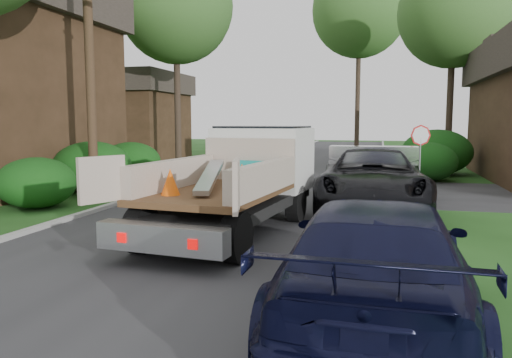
{
  "coord_description": "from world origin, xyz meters",
  "views": [
    {
      "loc": [
        3.8,
        -9.81,
        2.6
      ],
      "look_at": [
        0.88,
        1.9,
        1.2
      ],
      "focal_mm": 35.0,
      "sensor_mm": 36.0,
      "label": 1
    }
  ],
  "objects_px": {
    "black_pickup": "(372,179)",
    "navy_suv": "(377,261)",
    "stop_sign": "(420,144)",
    "tree_right_far": "(454,13)",
    "tree_left_far": "(176,6)",
    "flatbed_truck": "(247,172)",
    "house_left_far": "(126,115)",
    "utility_pole": "(89,42)",
    "tree_center_far": "(360,10)"
  },
  "relations": [
    {
      "from": "black_pickup",
      "to": "navy_suv",
      "type": "relative_size",
      "value": 1.17
    },
    {
      "from": "stop_sign",
      "to": "tree_right_far",
      "type": "height_order",
      "value": "tree_right_far"
    },
    {
      "from": "black_pickup",
      "to": "tree_left_far",
      "type": "bearing_deg",
      "value": 131.56
    },
    {
      "from": "tree_left_far",
      "to": "flatbed_truck",
      "type": "height_order",
      "value": "tree_left_far"
    },
    {
      "from": "house_left_far",
      "to": "navy_suv",
      "type": "height_order",
      "value": "house_left_far"
    },
    {
      "from": "tree_left_far",
      "to": "tree_right_far",
      "type": "xyz_separation_m",
      "value": [
        15.0,
        3.0,
        -0.5
      ]
    },
    {
      "from": "utility_pole",
      "to": "black_pickup",
      "type": "bearing_deg",
      "value": 0.94
    },
    {
      "from": "flatbed_truck",
      "to": "navy_suv",
      "type": "bearing_deg",
      "value": -53.29
    },
    {
      "from": "tree_left_far",
      "to": "black_pickup",
      "type": "relative_size",
      "value": 1.86
    },
    {
      "from": "tree_left_far",
      "to": "utility_pole",
      "type": "bearing_deg",
      "value": -80.46
    },
    {
      "from": "utility_pole",
      "to": "flatbed_truck",
      "type": "xyz_separation_m",
      "value": [
        6.1,
        -2.96,
        -3.83
      ]
    },
    {
      "from": "black_pickup",
      "to": "utility_pole",
      "type": "bearing_deg",
      "value": 179.41
    },
    {
      "from": "tree_left_far",
      "to": "tree_center_far",
      "type": "bearing_deg",
      "value": 53.84
    },
    {
      "from": "tree_left_far",
      "to": "tree_center_far",
      "type": "distance_m",
      "value": 16.22
    },
    {
      "from": "tree_left_far",
      "to": "tree_right_far",
      "type": "height_order",
      "value": "tree_left_far"
    },
    {
      "from": "tree_right_far",
      "to": "black_pickup",
      "type": "bearing_deg",
      "value": -104.68
    },
    {
      "from": "utility_pole",
      "to": "tree_right_far",
      "type": "relative_size",
      "value": 0.87
    },
    {
      "from": "tree_right_far",
      "to": "navy_suv",
      "type": "height_order",
      "value": "tree_right_far"
    },
    {
      "from": "tree_left_far",
      "to": "black_pickup",
      "type": "xyz_separation_m",
      "value": [
        11.1,
        -11.87,
        -8.07
      ]
    },
    {
      "from": "stop_sign",
      "to": "tree_right_far",
      "type": "bearing_deg",
      "value": 78.19
    },
    {
      "from": "tree_right_far",
      "to": "black_pickup",
      "type": "distance_m",
      "value": 17.13
    },
    {
      "from": "stop_sign",
      "to": "tree_right_far",
      "type": "relative_size",
      "value": 0.22
    },
    {
      "from": "utility_pole",
      "to": "tree_left_far",
      "type": "relative_size",
      "value": 0.82
    },
    {
      "from": "utility_pole",
      "to": "house_left_far",
      "type": "relative_size",
      "value": 1.32
    },
    {
      "from": "house_left_far",
      "to": "flatbed_truck",
      "type": "relative_size",
      "value": 1.12
    },
    {
      "from": "utility_pole",
      "to": "black_pickup",
      "type": "relative_size",
      "value": 1.53
    },
    {
      "from": "utility_pole",
      "to": "tree_center_far",
      "type": "bearing_deg",
      "value": 73.35
    },
    {
      "from": "utility_pole",
      "to": "tree_left_far",
      "type": "bearing_deg",
      "value": 99.54
    },
    {
      "from": "house_left_far",
      "to": "black_pickup",
      "type": "relative_size",
      "value": 1.15
    },
    {
      "from": "tree_right_far",
      "to": "black_pickup",
      "type": "relative_size",
      "value": 1.76
    },
    {
      "from": "tree_left_far",
      "to": "stop_sign",
      "type": "bearing_deg",
      "value": -32.21
    },
    {
      "from": "tree_left_far",
      "to": "tree_center_far",
      "type": "relative_size",
      "value": 0.84
    },
    {
      "from": "navy_suv",
      "to": "utility_pole",
      "type": "bearing_deg",
      "value": -40.28
    },
    {
      "from": "house_left_far",
      "to": "flatbed_truck",
      "type": "distance_m",
      "value": 24.53
    },
    {
      "from": "house_left_far",
      "to": "tree_right_far",
      "type": "xyz_separation_m",
      "value": [
        21.0,
        -2.0,
        5.43
      ]
    },
    {
      "from": "stop_sign",
      "to": "house_left_far",
      "type": "bearing_deg",
      "value": 145.19
    },
    {
      "from": "stop_sign",
      "to": "house_left_far",
      "type": "height_order",
      "value": "house_left_far"
    },
    {
      "from": "stop_sign",
      "to": "tree_left_far",
      "type": "relative_size",
      "value": 0.2
    },
    {
      "from": "tree_center_far",
      "to": "navy_suv",
      "type": "relative_size",
      "value": 2.61
    },
    {
      "from": "tree_right_far",
      "to": "navy_suv",
      "type": "bearing_deg",
      "value": -98.99
    },
    {
      "from": "tree_center_far",
      "to": "navy_suv",
      "type": "height_order",
      "value": "tree_center_far"
    },
    {
      "from": "stop_sign",
      "to": "utility_pole",
      "type": "relative_size",
      "value": 0.25
    },
    {
      "from": "tree_left_far",
      "to": "navy_suv",
      "type": "bearing_deg",
      "value": -61.01
    },
    {
      "from": "flatbed_truck",
      "to": "navy_suv",
      "type": "distance_m",
      "value": 6.3
    },
    {
      "from": "stop_sign",
      "to": "flatbed_truck",
      "type": "bearing_deg",
      "value": -123.26
    },
    {
      "from": "flatbed_truck",
      "to": "tree_center_far",
      "type": "bearing_deg",
      "value": 93.43
    },
    {
      "from": "tree_right_far",
      "to": "tree_center_far",
      "type": "xyz_separation_m",
      "value": [
        -5.5,
        10.0,
        2.5
      ]
    },
    {
      "from": "tree_left_far",
      "to": "tree_center_far",
      "type": "height_order",
      "value": "tree_center_far"
    },
    {
      "from": "utility_pole",
      "to": "tree_left_far",
      "type": "xyz_separation_m",
      "value": [
        -2.02,
        12.02,
        3.81
      ]
    },
    {
      "from": "tree_right_far",
      "to": "black_pickup",
      "type": "xyz_separation_m",
      "value": [
        -3.9,
        -14.87,
        -7.57
      ]
    }
  ]
}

